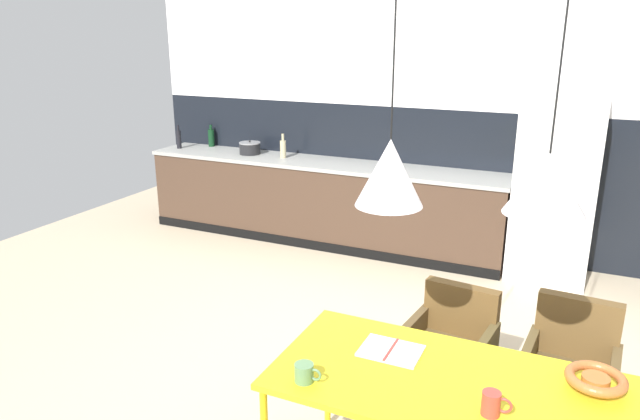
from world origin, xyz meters
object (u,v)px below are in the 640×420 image
(pendant_lamp_over_table_far, at_px, (547,184))
(cooking_pot, at_px, (250,148))
(refrigerator_column, at_px, (555,185))
(armchair_head_of_table, at_px, (572,354))
(dining_table, at_px, (447,389))
(bottle_wine_green, at_px, (211,137))
(mug_tall_blue, at_px, (492,404))
(pendant_lamp_over_table_near, at_px, (390,172))
(bottle_spice_small, at_px, (283,148))
(armchair_near_window, at_px, (453,334))
(mug_short_terracotta, at_px, (305,373))
(open_book, at_px, (391,351))
(bottle_vinegar_dark, at_px, (179,139))
(fruit_bowl, at_px, (596,380))

(pendant_lamp_over_table_far, bearing_deg, cooking_pot, 135.81)
(refrigerator_column, relative_size, armchair_head_of_table, 2.24)
(dining_table, height_order, bottle_wine_green, bottle_wine_green)
(dining_table, bearing_deg, mug_tall_blue, -38.10)
(refrigerator_column, bearing_deg, dining_table, -93.96)
(armchair_head_of_table, distance_m, cooking_pot, 4.32)
(pendant_lamp_over_table_near, bearing_deg, dining_table, -4.97)
(cooking_pot, xyz_separation_m, bottle_spice_small, (0.44, -0.02, 0.04))
(armchair_near_window, distance_m, cooking_pot, 3.81)
(armchair_head_of_table, relative_size, bottle_wine_green, 3.07)
(refrigerator_column, distance_m, pendant_lamp_over_table_near, 3.38)
(mug_short_terracotta, bearing_deg, refrigerator_column, 77.12)
(open_book, distance_m, cooking_pot, 4.20)
(mug_tall_blue, bearing_deg, cooking_pot, 133.22)
(mug_tall_blue, xyz_separation_m, bottle_wine_green, (-3.93, 3.68, 0.22))
(pendant_lamp_over_table_far, bearing_deg, bottle_vinegar_dark, 143.37)
(mug_short_terracotta, xyz_separation_m, pendant_lamp_over_table_near, (0.27, 0.31, 0.89))
(dining_table, distance_m, bottle_vinegar_dark, 5.15)
(cooking_pot, bearing_deg, fruit_bowl, -40.33)
(refrigerator_column, height_order, armchair_head_of_table, refrigerator_column)
(fruit_bowl, height_order, mug_short_terracotta, mug_short_terracotta)
(refrigerator_column, height_order, bottle_spice_small, refrigerator_column)
(dining_table, xyz_separation_m, mug_tall_blue, (0.22, -0.17, 0.10))
(mug_short_terracotta, distance_m, cooking_pot, 4.35)
(refrigerator_column, xyz_separation_m, pendant_lamp_over_table_near, (-0.55, -3.25, 0.77))
(refrigerator_column, height_order, armchair_near_window, refrigerator_column)
(armchair_near_window, bearing_deg, pendant_lamp_over_table_near, 85.44)
(armchair_head_of_table, height_order, fruit_bowl, fruit_bowl)
(mug_tall_blue, relative_size, bottle_spice_small, 0.47)
(bottle_spice_small, bearing_deg, armchair_near_window, -44.53)
(pendant_lamp_over_table_far, bearing_deg, armchair_head_of_table, 77.40)
(cooking_pot, bearing_deg, pendant_lamp_over_table_far, -44.19)
(refrigerator_column, relative_size, pendant_lamp_over_table_near, 1.28)
(bottle_vinegar_dark, bearing_deg, mug_tall_blue, -38.99)
(armchair_head_of_table, xyz_separation_m, cooking_pot, (-3.56, 2.40, 0.47))
(pendant_lamp_over_table_far, bearing_deg, dining_table, -174.17)
(armchair_near_window, bearing_deg, bottle_spice_small, -37.81)
(bottle_spice_small, relative_size, pendant_lamp_over_table_near, 0.19)
(armchair_head_of_table, height_order, pendant_lamp_over_table_near, pendant_lamp_over_table_near)
(cooking_pot, relative_size, bottle_spice_small, 0.91)
(open_book, bearing_deg, bottle_spice_small, 126.02)
(cooking_pot, distance_m, bottle_wine_green, 0.70)
(pendant_lamp_over_table_far, bearing_deg, pendant_lamp_over_table_near, -179.56)
(mug_short_terracotta, height_order, bottle_wine_green, bottle_wine_green)
(dining_table, xyz_separation_m, bottle_spice_small, (-2.61, 3.28, 0.32))
(refrigerator_column, relative_size, bottle_wine_green, 6.87)
(pendant_lamp_over_table_far, bearing_deg, fruit_bowl, 30.77)
(cooking_pot, bearing_deg, bottle_vinegar_dark, -176.08)
(armchair_near_window, xyz_separation_m, cooking_pot, (-2.90, 2.44, 0.47))
(bottle_vinegar_dark, bearing_deg, bottle_wine_green, 43.39)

